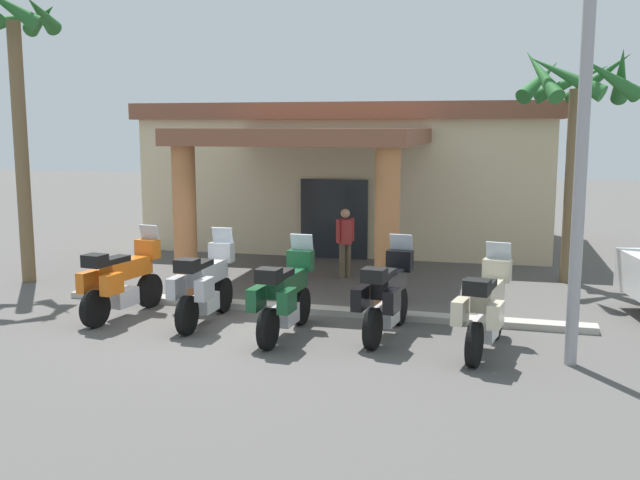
# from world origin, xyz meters

# --- Properties ---
(ground_plane) EXTENTS (80.00, 80.00, 0.00)m
(ground_plane) POSITION_xyz_m (0.00, 0.00, 0.00)
(ground_plane) COLOR #514F4C
(motel_building) EXTENTS (11.79, 12.16, 4.10)m
(motel_building) POSITION_xyz_m (-0.10, 9.96, 2.10)
(motel_building) COLOR beige
(motel_building) RESTS_ON ground_plane
(motorcycle_orange) EXTENTS (0.80, 2.21, 1.61)m
(motorcycle_orange) POSITION_xyz_m (-2.22, -0.05, 0.70)
(motorcycle_orange) COLOR black
(motorcycle_orange) RESTS_ON ground_plane
(motorcycle_silver) EXTENTS (0.70, 2.21, 1.61)m
(motorcycle_silver) POSITION_xyz_m (-0.59, -0.02, 0.70)
(motorcycle_silver) COLOR black
(motorcycle_silver) RESTS_ON ground_plane
(motorcycle_green) EXTENTS (0.72, 2.21, 1.61)m
(motorcycle_green) POSITION_xyz_m (1.03, -0.44, 0.70)
(motorcycle_green) COLOR black
(motorcycle_green) RESTS_ON ground_plane
(motorcycle_black) EXTENTS (0.75, 2.21, 1.61)m
(motorcycle_black) POSITION_xyz_m (2.66, -0.00, 0.70)
(motorcycle_black) COLOR black
(motorcycle_black) RESTS_ON ground_plane
(motorcycle_cream) EXTENTS (0.83, 2.20, 1.61)m
(motorcycle_cream) POSITION_xyz_m (4.28, -0.44, 0.70)
(motorcycle_cream) COLOR black
(motorcycle_cream) RESTS_ON ground_plane
(pedestrian) EXTENTS (0.34, 0.45, 1.61)m
(pedestrian) POSITION_xyz_m (0.88, 4.49, 0.92)
(pedestrian) COLOR brown
(pedestrian) RESTS_ON ground_plane
(palm_tree_roadside) EXTENTS (1.98, 2.06, 6.44)m
(palm_tree_roadside) POSITION_xyz_m (-5.93, 2.19, 4.84)
(palm_tree_roadside) COLOR brown
(palm_tree_roadside) RESTS_ON ground_plane
(palm_tree_near_portico) EXTENTS (2.66, 2.69, 5.25)m
(palm_tree_near_portico) POSITION_xyz_m (5.83, 5.35, 4.00)
(palm_tree_near_portico) COLOR brown
(palm_tree_near_portico) RESTS_ON ground_plane
(roadside_sign) EXTENTS (1.40, 0.18, 6.81)m
(roadside_sign) POSITION_xyz_m (5.52, -0.70, 4.56)
(roadside_sign) COLOR #99999E
(roadside_sign) RESTS_ON ground_plane
(curb_strip) EXTENTS (10.12, 0.36, 0.12)m
(curb_strip) POSITION_xyz_m (1.03, 1.16, 0.06)
(curb_strip) COLOR #ADA89E
(curb_strip) RESTS_ON ground_plane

